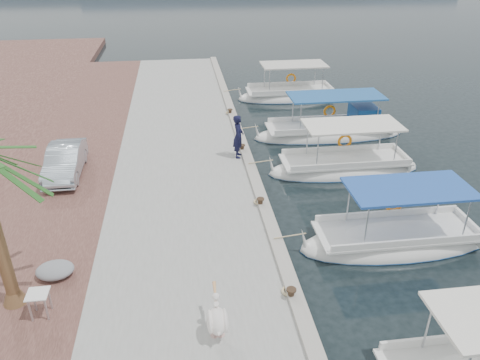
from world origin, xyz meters
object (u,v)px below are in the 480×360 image
at_px(fishing_caique_c, 344,168).
at_px(fisherman, 238,136).
at_px(fishing_caique_d, 331,133).
at_px(pelican, 217,319).
at_px(parked_car, 65,161).
at_px(fishing_caique_b, 395,242).
at_px(fishing_caique_e, 290,97).

distance_m(fishing_caique_c, fisherman, 4.95).
xyz_separation_m(fishing_caique_d, pelican, (-7.16, -13.51, 0.86)).
bearing_deg(fishing_caique_c, fisherman, 166.74).
bearing_deg(parked_car, pelican, -61.30).
distance_m(fishing_caique_c, fishing_caique_d, 4.12).
bearing_deg(fishing_caique_b, fishing_caique_c, 88.93).
relative_size(fishing_caique_b, pelican, 4.94).
distance_m(fishing_caique_b, fishing_caique_e, 16.28).
distance_m(fishing_caique_d, parked_car, 13.23).
height_order(fishing_caique_d, parked_car, fishing_caique_d).
relative_size(fishing_caique_c, fishing_caique_e, 1.02).
xyz_separation_m(fisherman, parked_car, (-7.35, -0.83, -0.37)).
height_order(fishing_caique_c, fisherman, fisherman).
bearing_deg(fishing_caique_b, fishing_caique_d, 85.57).
height_order(fishing_caique_e, fisherman, fisherman).
relative_size(fishing_caique_c, fishing_caique_d, 0.86).
xyz_separation_m(fishing_caique_d, parked_car, (-12.64, -3.80, 0.93)).
height_order(fishing_caique_d, fishing_caique_e, same).
xyz_separation_m(fishing_caique_b, fisherman, (-4.53, 6.76, 1.36)).
xyz_separation_m(pelican, parked_car, (-5.47, 9.71, 0.07)).
bearing_deg(pelican, fishing_caique_e, 72.15).
height_order(fisherman, parked_car, fisherman).
bearing_deg(fishing_caique_e, fisherman, -115.69).
xyz_separation_m(fishing_caique_d, fishing_caique_e, (-0.71, 6.54, -0.06)).
bearing_deg(fishing_caique_d, parked_car, -163.28).
height_order(fishing_caique_d, pelican, fishing_caique_d).
relative_size(fishing_caique_c, pelican, 5.09).
xyz_separation_m(fishing_caique_c, fishing_caique_d, (0.65, 4.06, 0.06)).
bearing_deg(pelican, parked_car, 119.40).
height_order(fishing_caique_c, pelican, fishing_caique_c).
xyz_separation_m(fishing_caique_c, fisherman, (-4.64, 1.09, 1.36)).
distance_m(fishing_caique_e, parked_car, 15.82).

